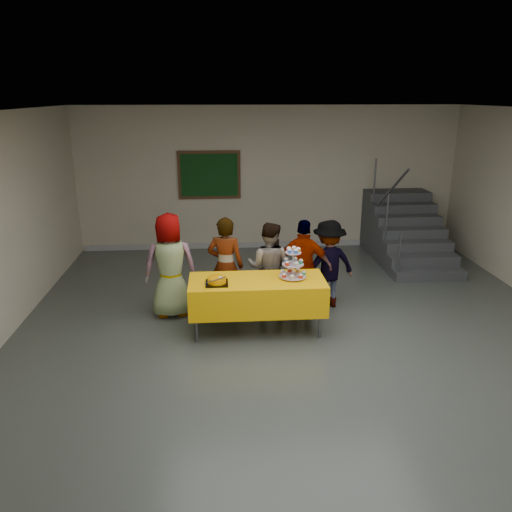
{
  "coord_description": "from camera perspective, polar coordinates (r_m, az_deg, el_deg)",
  "views": [
    {
      "loc": [
        -1.07,
        -5.46,
        3.21
      ],
      "look_at": [
        -0.56,
        1.14,
        1.05
      ],
      "focal_mm": 35.0,
      "sensor_mm": 36.0,
      "label": 1
    }
  ],
  "objects": [
    {
      "name": "room_shell",
      "position": [
        5.69,
        6.59,
        6.99
      ],
      "size": [
        10.0,
        10.04,
        3.02
      ],
      "color": "#4C514C",
      "rests_on": "ground"
    },
    {
      "name": "bake_table",
      "position": [
        6.96,
        0.13,
        -4.38
      ],
      "size": [
        1.88,
        0.78,
        0.77
      ],
      "color": "#595960",
      "rests_on": "ground"
    },
    {
      "name": "cupcake_stand",
      "position": [
        6.91,
        4.24,
        -1.1
      ],
      "size": [
        0.38,
        0.38,
        0.44
      ],
      "color": "silver",
      "rests_on": "bake_table"
    },
    {
      "name": "bear_cake",
      "position": [
        6.73,
        -4.51,
        -2.73
      ],
      "size": [
        0.32,
        0.36,
        0.12
      ],
      "color": "black",
      "rests_on": "bake_table"
    },
    {
      "name": "schoolchild_a",
      "position": [
        7.48,
        -9.77,
        -1.09
      ],
      "size": [
        0.82,
        0.58,
        1.58
      ],
      "primitive_type": "imported",
      "rotation": [
        0.0,
        0.0,
        3.25
      ],
      "color": "slate",
      "rests_on": "ground"
    },
    {
      "name": "schoolchild_b",
      "position": [
        7.49,
        -3.49,
        -1.14
      ],
      "size": [
        0.62,
        0.48,
        1.51
      ],
      "primitive_type": "imported",
      "rotation": [
        0.0,
        0.0,
        2.91
      ],
      "color": "slate",
      "rests_on": "ground"
    },
    {
      "name": "schoolchild_c",
      "position": [
        7.57,
        1.48,
        -1.3
      ],
      "size": [
        0.82,
        0.73,
        1.4
      ],
      "primitive_type": "imported",
      "rotation": [
        0.0,
        0.0,
        2.81
      ],
      "color": "slate",
      "rests_on": "ground"
    },
    {
      "name": "schoolchild_d",
      "position": [
        7.59,
        5.49,
        -1.17
      ],
      "size": [
        0.91,
        0.58,
        1.44
      ],
      "primitive_type": "imported",
      "rotation": [
        0.0,
        0.0,
        2.85
      ],
      "color": "slate",
      "rests_on": "ground"
    },
    {
      "name": "schoolchild_e",
      "position": [
        7.8,
        8.25,
        -0.95
      ],
      "size": [
        1.01,
        0.76,
        1.39
      ],
      "primitive_type": "imported",
      "rotation": [
        0.0,
        0.0,
        3.43
      ],
      "color": "slate",
      "rests_on": "ground"
    },
    {
      "name": "staircase",
      "position": [
        10.66,
        16.5,
        2.5
      ],
      "size": [
        1.3,
        2.4,
        2.04
      ],
      "color": "#424447",
      "rests_on": "ground"
    },
    {
      "name": "noticeboard",
      "position": [
        10.55,
        -5.36,
        9.2
      ],
      "size": [
        1.3,
        0.05,
        1.0
      ],
      "color": "#472B16",
      "rests_on": "ground"
    }
  ]
}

